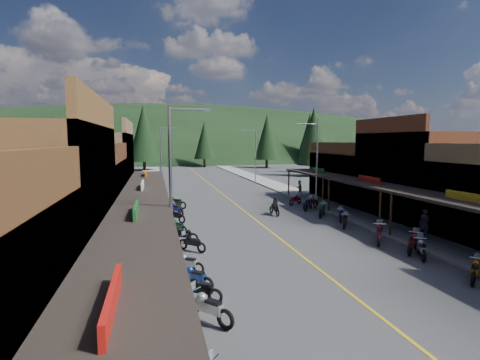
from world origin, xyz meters
TOP-DOWN VIEW (x-y plane):
  - ground at (0.00, 0.00)m, footprint 220.00×220.00m
  - centerline at (0.00, 20.00)m, footprint 0.15×90.00m
  - sidewalk_west at (-8.70, 20.00)m, footprint 3.40×94.00m
  - sidewalk_east at (8.70, 20.00)m, footprint 3.40×94.00m
  - shop_west_1 at (-13.78, -7.90)m, footprint 10.90×10.20m
  - shop_west_2 at (-13.75, 1.70)m, footprint 10.90×9.00m
  - shop_west_3 at (-13.78, 11.30)m, footprint 10.90×10.20m
  - shop_east_2 at (13.78, 1.70)m, footprint 10.90×9.00m
  - shop_east_3 at (13.75, 11.30)m, footprint 10.90×10.20m
  - streetlight_0 at (-6.95, -6.00)m, footprint 2.16×0.18m
  - streetlight_1 at (-6.95, 22.00)m, footprint 2.16×0.18m
  - streetlight_2 at (6.95, 8.00)m, footprint 2.16×0.18m
  - streetlight_3 at (6.95, 30.00)m, footprint 2.16×0.18m
  - ridge_hill at (0.00, 135.00)m, footprint 310.00×140.00m
  - pine_1 at (-24.00, 70.00)m, footprint 5.88×5.88m
  - pine_2 at (-10.00, 58.00)m, footprint 6.72×6.72m
  - pine_3 at (4.00, 66.00)m, footprint 5.04×5.04m
  - pine_4 at (18.00, 60.00)m, footprint 5.88×5.88m
  - pine_5 at (34.00, 72.00)m, footprint 6.72×6.72m
  - pine_6 at (46.00, 64.00)m, footprint 5.04×5.04m
  - pine_7 at (-32.00, 76.00)m, footprint 5.88×5.88m
  - pine_8 at (-22.00, 40.00)m, footprint 4.48×4.48m
  - pine_9 at (24.00, 45.00)m, footprint 4.93×4.93m
  - pine_10 at (-18.00, 50.00)m, footprint 5.38×5.38m
  - pine_11 at (20.00, 38.00)m, footprint 5.82×5.82m
  - bike_west_2 at (-6.17, -12.32)m, footprint 2.02×2.16m
  - bike_west_3 at (-6.25, -10.50)m, footprint 2.00×1.63m
  - bike_west_4 at (-6.30, -9.12)m, footprint 1.89×1.88m
  - bike_west_5 at (-6.44, -7.09)m, footprint 1.85×1.65m
  - bike_west_6 at (-5.85, -3.61)m, footprint 1.80×1.80m
  - bike_west_7 at (-6.34, -1.82)m, footprint 2.25×1.58m
  - bike_west_8 at (-6.42, 0.72)m, footprint 1.66×1.96m
  - bike_west_9 at (-6.40, 4.39)m, footprint 1.92×2.02m
  - bike_west_10 at (-6.20, 7.10)m, footprint 1.76×2.29m
  - bike_west_11 at (-6.19, 8.56)m, footprint 1.66×2.07m
  - bike_west_12 at (-6.03, 10.41)m, footprint 2.27×1.96m
  - bike_east_3 at (6.17, -11.19)m, footprint 2.00×1.78m
  - bike_east_4 at (6.18, -7.67)m, footprint 1.60×2.12m
  - bike_east_5 at (6.37, -6.72)m, footprint 2.19×2.07m
  - bike_east_6 at (5.67, -4.49)m, footprint 1.95×2.36m
  - bike_east_7 at (5.66, -0.21)m, footprint 1.58×1.97m
  - bike_east_8 at (6.42, 1.86)m, footprint 1.42×1.96m
  - bike_east_9 at (5.76, 3.84)m, footprint 1.83×2.21m
  - bike_east_10 at (5.80, 6.89)m, footprint 2.01×2.16m
  - bike_east_11 at (6.23, 7.29)m, footprint 2.38×1.95m
  - bike_east_12 at (5.73, 9.88)m, footprint 2.06×1.80m
  - rider_on_bike at (2.09, 5.44)m, footprint 0.80×2.09m
  - pedestrian_east_a at (8.78, -4.64)m, footprint 0.68×0.82m
  - pedestrian_east_b at (8.43, 15.66)m, footprint 0.91×0.74m

SIDE VIEW (x-z plane):
  - ground at x=0.00m, z-range 0.00..0.00m
  - ridge_hill at x=0.00m, z-range -30.00..30.00m
  - centerline at x=0.00m, z-range 0.00..0.01m
  - sidewalk_west at x=-8.70m, z-range 0.00..0.15m
  - sidewalk_east at x=8.70m, z-range 0.00..0.15m
  - bike_west_5 at x=-6.44m, z-range 0.00..1.07m
  - bike_east_8 at x=6.42m, z-range 0.00..1.07m
  - bike_west_6 at x=-5.85m, z-range 0.00..1.09m
  - bike_east_7 at x=5.66m, z-range 0.00..1.10m
  - bike_west_8 at x=-6.42m, z-range 0.00..1.11m
  - bike_west_3 at x=-6.25m, z-range 0.00..1.12m
  - bike_west_4 at x=-6.30m, z-range 0.00..1.14m
  - bike_east_3 at x=6.17m, z-range 0.00..1.15m
  - bike_west_11 at x=-6.19m, z-range 0.00..1.16m
  - bike_east_4 at x=6.18m, z-range 0.00..1.17m
  - bike_east_12 at x=5.73m, z-range 0.00..1.18m
  - bike_west_9 at x=-6.40m, z-range 0.00..1.20m
  - bike_west_7 at x=-6.34m, z-range 0.00..1.23m
  - bike_east_9 at x=5.76m, z-range 0.00..1.25m
  - rider_on_bike at x=2.09m, z-range -0.16..1.41m
  - bike_west_10 at x=-6.20m, z-range 0.00..1.27m
  - bike_east_10 at x=5.80m, z-range 0.00..1.27m
  - bike_west_2 at x=-6.17m, z-range 0.00..1.27m
  - bike_east_5 at x=6.37m, z-range 0.00..1.29m
  - bike_west_12 at x=-6.03m, z-range 0.00..1.30m
  - bike_east_6 at x=5.67m, z-range 0.00..1.33m
  - bike_east_11 at x=6.23m, z-range 0.00..1.34m
  - pedestrian_east_b at x=8.43m, z-range 0.15..1.79m
  - pedestrian_east_a at x=8.78m, z-range 0.15..2.07m
  - shop_east_3 at x=13.75m, z-range -0.57..5.63m
  - shop_west_2 at x=-13.75m, z-range -0.57..5.63m
  - shop_east_2 at x=13.78m, z-range -0.58..7.62m
  - shop_west_1 at x=-13.78m, z-range -0.58..7.62m
  - shop_west_3 at x=-13.78m, z-range -0.58..7.62m
  - streetlight_0 at x=-6.95m, z-range 0.46..8.46m
  - streetlight_1 at x=-6.95m, z-range 0.46..8.46m
  - streetlight_2 at x=6.95m, z-range 0.46..8.46m
  - streetlight_3 at x=6.95m, z-range 0.46..8.46m
  - pine_8 at x=-22.00m, z-range 0.98..10.98m
  - pine_9 at x=24.00m, z-range 0.98..11.78m
  - pine_3 at x=4.00m, z-range 0.98..11.98m
  - pine_6 at x=46.00m, z-range 0.98..11.98m
  - pine_10 at x=-18.00m, z-range 0.98..12.58m
  - pine_11 at x=20.00m, z-range 0.99..13.39m
  - pine_1 at x=-24.00m, z-range 0.99..13.49m
  - pine_4 at x=18.00m, z-range 0.99..13.49m
  - pine_7 at x=-32.00m, z-range 0.99..13.49m
  - pine_2 at x=-10.00m, z-range 0.99..14.99m
  - pine_5 at x=34.00m, z-range 0.99..14.99m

